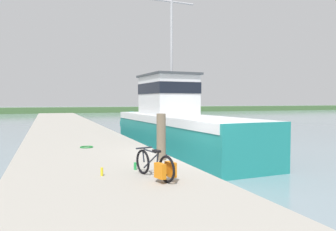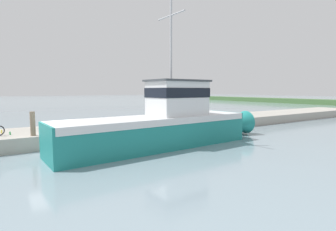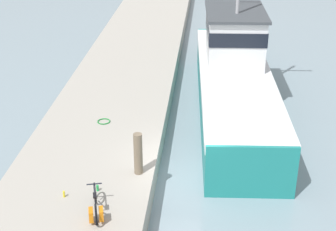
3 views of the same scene
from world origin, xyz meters
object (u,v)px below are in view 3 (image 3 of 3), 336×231
at_px(water_bottle_by_bike, 64,194).
at_px(mooring_post, 138,154).
at_px(fishing_boat_main, 234,75).
at_px(bicycle_touring, 96,207).
at_px(water_bottle_on_curb, 98,188).

bearing_deg(water_bottle_by_bike, mooring_post, 36.63).
distance_m(fishing_boat_main, mooring_post, 7.95).
bearing_deg(bicycle_touring, water_bottle_on_curb, 86.09).
relative_size(fishing_boat_main, mooring_post, 10.63).
xyz_separation_m(bicycle_touring, mooring_post, (0.89, 2.33, 0.40)).
relative_size(fishing_boat_main, water_bottle_by_bike, 74.11).
xyz_separation_m(bicycle_touring, water_bottle_on_curb, (-0.22, 1.22, -0.21)).
xyz_separation_m(fishing_boat_main, bicycle_touring, (-4.14, -9.59, -0.31)).
distance_m(water_bottle_on_curb, water_bottle_by_bike, 1.02).
relative_size(bicycle_touring, mooring_post, 1.14).
height_order(fishing_boat_main, mooring_post, fishing_boat_main).
bearing_deg(bicycle_touring, fishing_boat_main, 52.70).
bearing_deg(bicycle_touring, mooring_post, 55.06).
distance_m(fishing_boat_main, bicycle_touring, 10.45).
bearing_deg(water_bottle_by_bike, water_bottle_on_curb, 23.52).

